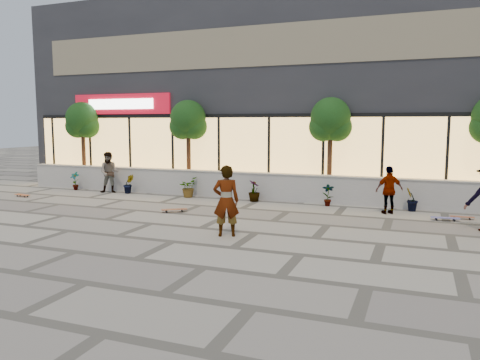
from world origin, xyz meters
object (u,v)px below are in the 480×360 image
(tree_mideast, at_px, (330,122))
(skateboard_left, at_px, (22,195))
(skateboard_right_far, at_px, (445,218))
(skater_right_near, at_px, (389,190))
(skateboard_center, at_px, (174,210))
(tree_west, at_px, (82,122))
(tree_midwest, at_px, (188,122))
(skater_center, at_px, (226,201))
(skateboard_right_near, at_px, (462,217))
(skater_left, at_px, (110,172))

(tree_mideast, distance_m, skateboard_left, 12.56)
(skateboard_right_far, bearing_deg, skater_right_near, 157.30)
(tree_mideast, height_order, skateboard_center, tree_mideast)
(tree_west, xyz_separation_m, tree_midwest, (5.50, 0.00, 0.00))
(skater_center, height_order, skateboard_right_near, skater_center)
(skateboard_right_far, bearing_deg, skateboard_center, -174.01)
(tree_mideast, bearing_deg, skateboard_left, -163.10)
(skater_center, xyz_separation_m, skater_right_near, (3.79, 4.69, -0.15))
(skater_right_near, height_order, skateboard_right_far, skater_right_near)
(tree_midwest, relative_size, tree_mideast, 1.00)
(skater_right_near, bearing_deg, skateboard_left, -22.55)
(tree_mideast, relative_size, skater_center, 2.09)
(skater_left, relative_size, skater_right_near, 1.11)
(tree_west, xyz_separation_m, skateboard_right_far, (15.50, -2.49, -2.90))
(skater_right_near, bearing_deg, skateboard_right_far, 134.14)
(tree_mideast, distance_m, skateboard_right_near, 5.74)
(tree_west, distance_m, skateboard_left, 4.60)
(skater_right_near, bearing_deg, tree_west, -37.10)
(skateboard_center, relative_size, skateboard_right_near, 1.18)
(tree_west, relative_size, skateboard_right_near, 5.65)
(tree_mideast, bearing_deg, skater_center, -102.47)
(skater_center, height_order, skater_left, skater_center)
(tree_west, height_order, skater_center, tree_west)
(skater_right_near, xyz_separation_m, skateboard_left, (-14.01, -1.58, -0.71))
(tree_mideast, relative_size, skater_left, 2.25)
(tree_midwest, height_order, skateboard_left, tree_midwest)
(tree_midwest, xyz_separation_m, tree_mideast, (6.00, 0.00, 0.00))
(tree_mideast, distance_m, skater_right_near, 3.76)
(skater_center, relative_size, skateboard_right_far, 2.25)
(tree_midwest, distance_m, skateboard_right_near, 11.09)
(tree_west, bearing_deg, skateboard_center, -30.71)
(skateboard_left, distance_m, skateboard_right_far, 15.73)
(skater_left, bearing_deg, skateboard_left, -165.68)
(skater_center, height_order, skater_right_near, skater_center)
(skater_center, distance_m, skateboard_center, 3.88)
(skateboard_left, height_order, skateboard_right_near, skateboard_left)
(skateboard_left, bearing_deg, tree_west, 96.00)
(tree_mideast, distance_m, skateboard_right_far, 5.53)
(tree_mideast, distance_m, skater_left, 9.39)
(skater_right_near, relative_size, skateboard_center, 1.92)
(tree_west, bearing_deg, skateboard_left, -93.07)
(tree_west, distance_m, skater_left, 3.53)
(skater_right_near, bearing_deg, tree_mideast, -69.43)
(skater_right_near, height_order, skateboard_right_near, skater_right_near)
(skateboard_left, bearing_deg, tree_midwest, 41.04)
(skater_left, bearing_deg, skater_right_near, -27.64)
(tree_west, height_order, skateboard_right_far, tree_west)
(tree_mideast, xyz_separation_m, skater_center, (-1.47, -6.67, -2.05))
(skater_left, bearing_deg, skateboard_center, -56.00)
(tree_mideast, height_order, skateboard_right_near, tree_mideast)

